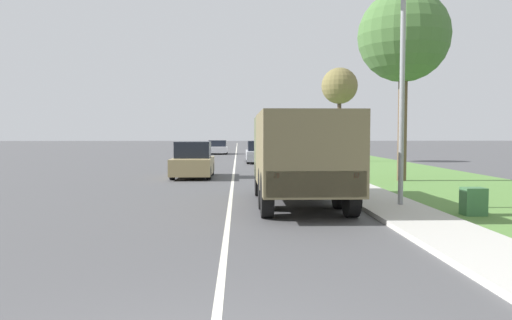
# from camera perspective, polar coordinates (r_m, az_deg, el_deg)

# --- Properties ---
(ground_plane) EXTENTS (180.00, 180.00, 0.00)m
(ground_plane) POSITION_cam_1_polar(r_m,az_deg,el_deg) (43.73, -2.35, 0.35)
(ground_plane) COLOR #4C4C4F
(lane_centre_stripe) EXTENTS (0.12, 120.00, 0.00)m
(lane_centre_stripe) POSITION_cam_1_polar(r_m,az_deg,el_deg) (43.73, -2.35, 0.35)
(lane_centre_stripe) COLOR silver
(lane_centre_stripe) RESTS_ON ground
(sidewalk_right) EXTENTS (1.80, 120.00, 0.12)m
(sidewalk_right) POSITION_cam_1_polar(r_m,az_deg,el_deg) (43.93, 3.53, 0.44)
(sidewalk_right) COLOR beige
(sidewalk_right) RESTS_ON ground
(grass_strip_right) EXTENTS (7.00, 120.00, 0.02)m
(grass_strip_right) POSITION_cam_1_polar(r_m,az_deg,el_deg) (44.58, 9.17, 0.38)
(grass_strip_right) COLOR #56843D
(grass_strip_right) RESTS_ON ground
(military_truck) EXTENTS (2.40, 6.51, 2.65)m
(military_truck) POSITION_cam_1_polar(r_m,az_deg,el_deg) (14.44, 4.97, 0.89)
(military_truck) COLOR #545B3D
(military_truck) RESTS_ON ground
(car_nearest_ahead) EXTENTS (1.83, 3.97, 1.69)m
(car_nearest_ahead) POSITION_cam_1_polar(r_m,az_deg,el_deg) (23.76, -7.21, -0.17)
(car_nearest_ahead) COLOR tan
(car_nearest_ahead) RESTS_ON ground
(car_second_ahead) EXTENTS (1.90, 4.68, 1.54)m
(car_second_ahead) POSITION_cam_1_polar(r_m,az_deg,el_deg) (35.38, 0.42, 0.83)
(car_second_ahead) COLOR #B7BABF
(car_second_ahead) RESTS_ON ground
(car_third_ahead) EXTENTS (1.93, 4.06, 1.37)m
(car_third_ahead) POSITION_cam_1_polar(r_m,az_deg,el_deg) (49.97, -4.41, 1.41)
(car_third_ahead) COLOR silver
(car_third_ahead) RESTS_ON ground
(lamp_post) EXTENTS (1.69, 0.24, 6.71)m
(lamp_post) POSITION_cam_1_polar(r_m,az_deg,el_deg) (14.42, 15.57, 11.11)
(lamp_post) COLOR gray
(lamp_post) RESTS_ON sidewalk_right
(tree_mid_right) EXTENTS (3.94, 3.94, 8.23)m
(tree_mid_right) POSITION_cam_1_polar(r_m,az_deg,el_deg) (23.00, 16.53, 13.32)
(tree_mid_right) COLOR brown
(tree_mid_right) RESTS_ON grass_strip_right
(tree_far_right) EXTENTS (2.65, 2.65, 6.87)m
(tree_far_right) POSITION_cam_1_polar(r_m,az_deg,el_deg) (37.42, 9.52, 8.26)
(tree_far_right) COLOR #4C3D2D
(tree_far_right) RESTS_ON grass_strip_right
(utility_box) EXTENTS (0.55, 0.45, 0.70)m
(utility_box) POSITION_cam_1_polar(r_m,az_deg,el_deg) (13.81, 23.60, -4.36)
(utility_box) COLOR #3D7042
(utility_box) RESTS_ON grass_strip_right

